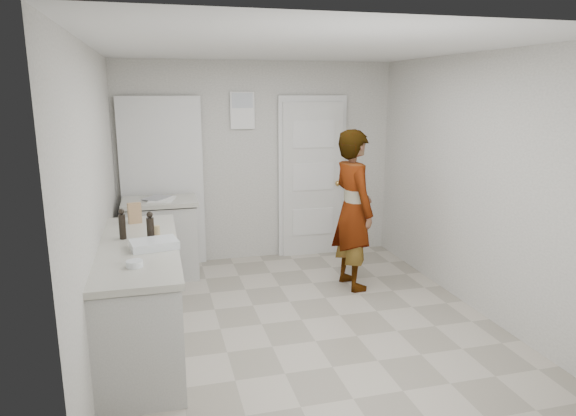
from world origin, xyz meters
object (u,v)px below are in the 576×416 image
object	(u,v)px
spice_jar	(157,230)
egg_bowl	(135,264)
oil_cruet_a	(150,227)
oil_cruet_b	(122,225)
person	(353,210)
baking_dish	(154,244)
cake_mix_box	(135,213)

from	to	relation	value
spice_jar	egg_bowl	world-z (taller)	spice_jar
oil_cruet_a	oil_cruet_b	world-z (taller)	oil_cruet_b
spice_jar	person	bearing A→B (deg)	17.62
spice_jar	oil_cruet_b	xyz separation A→B (m)	(-0.28, -0.06, 0.08)
oil_cruet_a	baking_dish	world-z (taller)	oil_cruet_a
oil_cruet_b	baking_dish	xyz separation A→B (m)	(0.25, -0.33, -0.10)
person	oil_cruet_b	xyz separation A→B (m)	(-2.35, -0.72, 0.18)
person	oil_cruet_a	bearing A→B (deg)	103.87
person	baking_dish	size ratio (longest dim) A/B	4.39
spice_jar	oil_cruet_b	size ratio (longest dim) A/B	0.31
person	spice_jar	bearing A→B (deg)	100.43
cake_mix_box	spice_jar	distance (m)	0.50
egg_bowl	oil_cruet_a	bearing A→B (deg)	80.21
person	egg_bowl	bearing A→B (deg)	116.12
person	oil_cruet_b	world-z (taller)	person
cake_mix_box	baking_dish	xyz separation A→B (m)	(0.17, -0.84, -0.07)
spice_jar	baking_dish	bearing A→B (deg)	-94.00
person	spice_jar	size ratio (longest dim) A/B	21.85
cake_mix_box	oil_cruet_a	world-z (taller)	oil_cruet_a
person	cake_mix_box	distance (m)	2.28
egg_bowl	spice_jar	bearing A→B (deg)	78.67
person	baking_dish	world-z (taller)	person
baking_dish	person	bearing A→B (deg)	26.39
egg_bowl	baking_dish	bearing A→B (deg)	72.36
person	cake_mix_box	world-z (taller)	person
oil_cruet_a	egg_bowl	bearing A→B (deg)	-99.79
oil_cruet_a	oil_cruet_b	size ratio (longest dim) A/B	0.95
oil_cruet_b	spice_jar	bearing A→B (deg)	11.46
cake_mix_box	oil_cruet_b	distance (m)	0.52
person	spice_jar	world-z (taller)	person
spice_jar	oil_cruet_a	size ratio (longest dim) A/B	0.32
cake_mix_box	baking_dish	world-z (taller)	cake_mix_box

